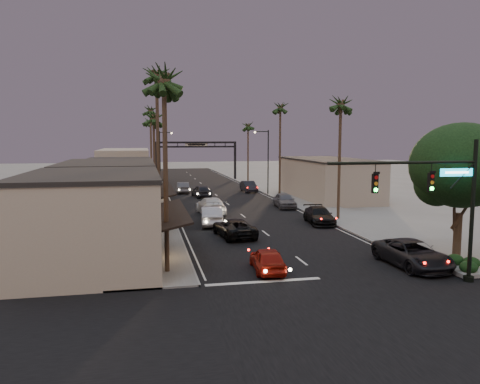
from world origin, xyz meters
name	(u,v)px	position (x,y,z in m)	size (l,w,h in m)	color
ground	(223,201)	(0.00, 40.00, 0.00)	(200.00, 200.00, 0.00)	slate
road	(217,196)	(0.00, 45.00, 0.00)	(14.00, 120.00, 0.02)	black
cross_street	(377,319)	(0.00, 0.00, 0.00)	(80.00, 12.00, 0.02)	black
sidewalk_left	(146,191)	(-9.50, 52.00, 0.06)	(5.00, 92.00, 0.12)	slate
sidewalk_right	(270,189)	(9.50, 52.00, 0.06)	(5.00, 92.00, 0.12)	slate
storefront_near	(93,221)	(-13.00, 12.00, 2.75)	(8.00, 12.00, 5.50)	#BCAA90
storefront_mid	(109,194)	(-13.00, 26.00, 2.75)	(8.00, 14.00, 5.50)	gray
storefront_far	(118,182)	(-13.00, 42.00, 2.50)	(8.00, 16.00, 5.00)	#BCAA90
storefront_dist	(125,167)	(-13.00, 65.00, 3.00)	(8.00, 20.00, 6.00)	gray
building_right	(327,179)	(14.00, 40.00, 2.50)	(8.00, 18.00, 5.00)	gray
traffic_signal	(442,191)	(5.69, 4.00, 5.08)	(8.51, 0.22, 7.80)	black
corner_tree	(463,169)	(9.48, 7.45, 5.98)	(6.20, 6.20, 8.80)	#38281C
planter	(466,273)	(8.60, 5.50, 0.00)	(2.20, 2.60, 0.24)	gray
arch	(196,151)	(0.00, 70.00, 5.53)	(15.20, 0.40, 7.27)	black
streetlight_right	(266,157)	(6.92, 45.00, 5.33)	(2.13, 0.30, 9.00)	black
streetlight_left	(162,154)	(-6.92, 58.00, 5.33)	(2.13, 0.30, 9.00)	black
palm_la	(164,74)	(-8.60, 9.00, 11.44)	(3.20, 3.20, 13.20)	#38281C
palm_lb	(156,71)	(-8.60, 22.00, 13.39)	(3.20, 3.20, 15.20)	#38281C
palm_lc	(153,115)	(-8.60, 36.00, 10.47)	(3.20, 3.20, 12.20)	#38281C
palm_ld	(150,108)	(-8.60, 55.00, 12.42)	(3.20, 3.20, 14.20)	#38281C
palm_ra	(341,100)	(8.60, 24.00, 11.44)	(3.20, 3.20, 13.20)	#38281C
palm_rb	(280,105)	(8.60, 44.00, 12.42)	(3.20, 3.20, 14.20)	#38281C
palm_rc	(248,124)	(8.60, 64.00, 10.47)	(3.20, 3.20, 12.20)	#38281C
palm_far	(150,120)	(-8.30, 78.00, 11.44)	(3.20, 3.20, 13.20)	#38281C
oncoming_red	(268,259)	(-2.75, 8.16, 0.72)	(1.71, 4.24, 1.45)	maroon
oncoming_pickup	(234,228)	(-2.84, 18.12, 0.75)	(2.47, 5.36, 1.49)	black
oncoming_silver	(212,216)	(-3.87, 23.62, 0.86)	(1.81, 5.20, 1.71)	#ADACB2
oncoming_white	(211,206)	(-3.05, 29.79, 0.88)	(2.47, 6.06, 1.76)	silver
oncoming_dgrey	(201,191)	(-2.30, 43.94, 0.84)	(1.98, 4.92, 1.68)	black
oncoming_grey_far	(183,188)	(-4.30, 49.51, 0.79)	(1.67, 4.78, 1.57)	#49494E
curbside_near	(412,254)	(6.20, 7.32, 0.81)	(2.69, 5.83, 1.62)	black
curbside_black	(319,216)	(5.98, 22.29, 0.77)	(2.14, 5.27, 1.53)	black
curbside_grey	(285,200)	(5.81, 32.51, 0.84)	(1.98, 4.93, 1.68)	#535358
curbside_far	(249,187)	(5.29, 48.80, 0.81)	(1.71, 4.89, 1.61)	black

